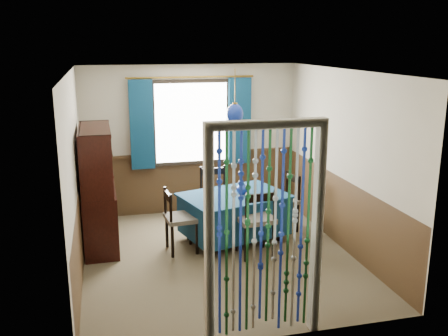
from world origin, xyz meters
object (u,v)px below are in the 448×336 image
object	(u,v)px
chair_near	(256,220)
pendant_lamp	(235,114)
bowl_shelf	(101,167)
chair_far	(215,195)
sideboard	(99,205)
vase_sideboard	(101,174)
dining_table	(234,214)
chair_right	(284,200)
chair_left	(179,219)
vase_table	(242,188)

from	to	relation	value
chair_near	pendant_lamp	bearing A→B (deg)	99.98
chair_near	bowl_shelf	xyz separation A→B (m)	(-2.00, 0.70, 0.69)
chair_far	sideboard	world-z (taller)	sideboard
chair_far	vase_sideboard	bearing A→B (deg)	0.71
bowl_shelf	chair_near	bearing A→B (deg)	-19.32
chair_far	dining_table	bearing A→B (deg)	100.92
vase_sideboard	pendant_lamp	bearing A→B (deg)	-19.09
chair_right	bowl_shelf	bearing A→B (deg)	82.72
pendant_lamp	bowl_shelf	bearing A→B (deg)	176.67
sideboard	bowl_shelf	distance (m)	0.64
chair_left	bowl_shelf	distance (m)	1.28
chair_near	vase_sideboard	xyz separation A→B (m)	(-2.00, 1.24, 0.45)
chair_far	vase_sideboard	distance (m)	1.79
pendant_lamp	vase_sideboard	distance (m)	2.17
sideboard	vase_sideboard	bearing A→B (deg)	79.55
dining_table	chair_near	world-z (taller)	chair_near
chair_far	bowl_shelf	distance (m)	1.95
sideboard	vase_sideboard	size ratio (longest dim) A/B	8.28
chair_near	chair_right	distance (m)	1.10
chair_near	chair_left	world-z (taller)	chair_near
bowl_shelf	sideboard	bearing A→B (deg)	107.42
bowl_shelf	vase_sideboard	bearing A→B (deg)	90.00
chair_far	chair_right	bearing A→B (deg)	156.04
dining_table	pendant_lamp	world-z (taller)	pendant_lamp
dining_table	bowl_shelf	xyz separation A→B (m)	(-1.86, 0.11, 0.79)
pendant_lamp	vase_table	xyz separation A→B (m)	(0.13, 0.02, -1.09)
vase_sideboard	chair_far	bearing A→B (deg)	0.98
chair_left	pendant_lamp	bearing A→B (deg)	99.04
chair_near	pendant_lamp	size ratio (longest dim) A/B	1.26
chair_near	chair_left	xyz separation A→B (m)	(-0.99, 0.39, -0.03)
chair_near	vase_table	xyz separation A→B (m)	(-0.02, 0.61, 0.28)
bowl_shelf	chair_left	bearing A→B (deg)	-17.00
chair_left	pendant_lamp	world-z (taller)	pendant_lamp
chair_near	chair_right	world-z (taller)	chair_near
chair_left	sideboard	world-z (taller)	sideboard
vase_table	bowl_shelf	distance (m)	2.03
chair_near	vase_table	bearing A→B (deg)	87.90
dining_table	chair_left	distance (m)	0.87
dining_table	bowl_shelf	world-z (taller)	bowl_shelf
chair_right	pendant_lamp	world-z (taller)	pendant_lamp
pendant_lamp	vase_table	size ratio (longest dim) A/B	4.29
bowl_shelf	vase_sideboard	world-z (taller)	bowl_shelf
chair_far	chair_near	bearing A→B (deg)	102.13
dining_table	bowl_shelf	distance (m)	2.02
dining_table	chair_far	size ratio (longest dim) A/B	1.80
dining_table	chair_near	size ratio (longest dim) A/B	1.74
dining_table	sideboard	xyz separation A→B (m)	(-1.92, 0.30, 0.19)
chair_far	vase_table	distance (m)	0.76
chair_far	vase_table	world-z (taller)	chair_far
vase_table	vase_sideboard	distance (m)	2.09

